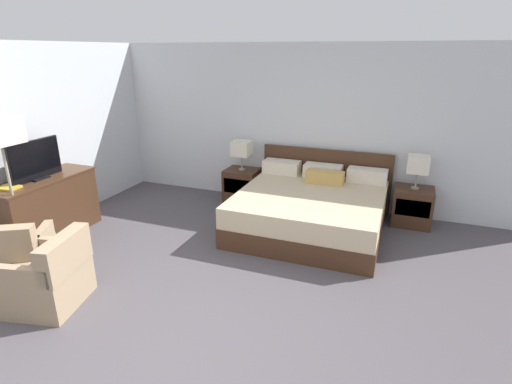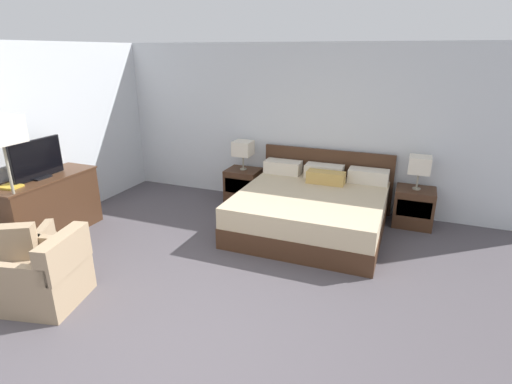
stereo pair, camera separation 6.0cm
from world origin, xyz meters
The scene contains 14 objects.
ground_plane centered at (0.00, 0.00, 0.00)m, with size 11.76×11.76×0.00m, color #4C474C.
wall_back centered at (0.00, 3.95, 1.27)m, with size 7.39×0.06×2.54m, color silver.
wall_left centered at (-3.13, 1.66, 1.27)m, with size 0.06×5.72×2.54m, color silver.
bed centered at (0.47, 2.94, 0.31)m, with size 2.04×1.99×0.96m.
nightstand_left centered at (-0.87, 3.62, 0.28)m, with size 0.54×0.47×0.55m.
nightstand_right centered at (1.81, 3.62, 0.28)m, with size 0.54×0.47×0.55m.
table_lamp_left centered at (-0.87, 3.63, 0.91)m, with size 0.29×0.29×0.48m.
table_lamp_right centered at (1.81, 3.63, 0.91)m, with size 0.29×0.29×0.48m.
dresser centered at (-2.80, 1.42, 0.43)m, with size 0.55×1.42×0.84m.
tv centered at (-2.80, 1.39, 1.08)m, with size 0.18×0.75×0.51m.
book_red_cover centered at (-2.82, 0.97, 0.85)m, with size 0.24×0.19×0.03m, color gold.
armchair_by_window centered at (-2.20, 0.41, 0.28)m, with size 0.94×0.94×0.76m.
armchair_companion centered at (-1.54, 0.25, 0.28)m, with size 0.82×0.82×0.76m.
floor_lamp centered at (-2.58, 0.83, 1.50)m, with size 0.38×0.38×1.74m.
Camera 2 is at (1.66, -2.20, 2.42)m, focal length 28.00 mm.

